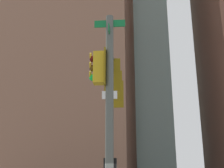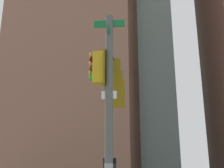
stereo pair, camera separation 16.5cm
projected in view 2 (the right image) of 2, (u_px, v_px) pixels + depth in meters
The scene contains 3 objects.
signal_pole_assembly at pixel (111, 96), 10.10m from camera, with size 4.81×1.11×7.06m.
building_brick_midblock at pixel (81, 35), 45.56m from camera, with size 17.38×16.15×45.50m, color #845B47.
building_glass_tower at pixel (101, 47), 69.14m from camera, with size 32.54×30.78×61.69m, color #9EC6C1.
Camera 2 is at (8.84, 1.91, 2.14)m, focal length 48.27 mm.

